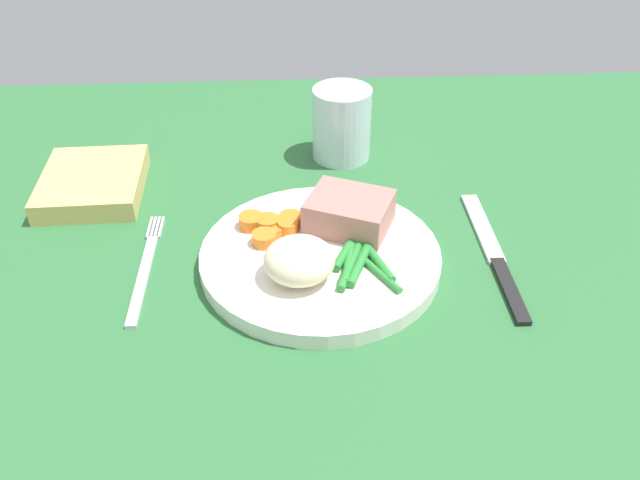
# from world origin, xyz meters

# --- Properties ---
(dining_table) EXTENTS (1.20, 0.90, 0.02)m
(dining_table) POSITION_xyz_m (0.00, 0.00, 0.01)
(dining_table) COLOR #2D6B38
(dining_table) RESTS_ON ground
(dinner_plate) EXTENTS (0.23, 0.23, 0.02)m
(dinner_plate) POSITION_xyz_m (-0.02, 0.00, 0.03)
(dinner_plate) COLOR white
(dinner_plate) RESTS_ON dining_table
(meat_portion) EXTENTS (0.10, 0.09, 0.03)m
(meat_portion) POSITION_xyz_m (0.01, 0.04, 0.05)
(meat_portion) COLOR #B2756B
(meat_portion) RESTS_ON dinner_plate
(mashed_potatoes) EXTENTS (0.06, 0.06, 0.04)m
(mashed_potatoes) POSITION_xyz_m (-0.04, -0.04, 0.05)
(mashed_potatoes) COLOR beige
(mashed_potatoes) RESTS_ON dinner_plate
(carrot_slices) EXTENTS (0.06, 0.05, 0.01)m
(carrot_slices) POSITION_xyz_m (-0.07, 0.03, 0.04)
(carrot_slices) COLOR orange
(carrot_slices) RESTS_ON dinner_plate
(green_beans) EXTENTS (0.06, 0.10, 0.01)m
(green_beans) POSITION_xyz_m (0.02, -0.02, 0.04)
(green_beans) COLOR #2D8C38
(green_beans) RESTS_ON dinner_plate
(fork) EXTENTS (0.01, 0.17, 0.00)m
(fork) POSITION_xyz_m (-0.19, 0.00, 0.02)
(fork) COLOR silver
(fork) RESTS_ON dining_table
(knife) EXTENTS (0.02, 0.20, 0.01)m
(knife) POSITION_xyz_m (0.15, 0.00, 0.02)
(knife) COLOR black
(knife) RESTS_ON dining_table
(water_glass) EXTENTS (0.07, 0.07, 0.09)m
(water_glass) POSITION_xyz_m (0.02, 0.21, 0.06)
(water_glass) COLOR silver
(water_glass) RESTS_ON dining_table
(napkin) EXTENTS (0.11, 0.13, 0.02)m
(napkin) POSITION_xyz_m (-0.26, 0.14, 0.03)
(napkin) COLOR #DBBC6B
(napkin) RESTS_ON dining_table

